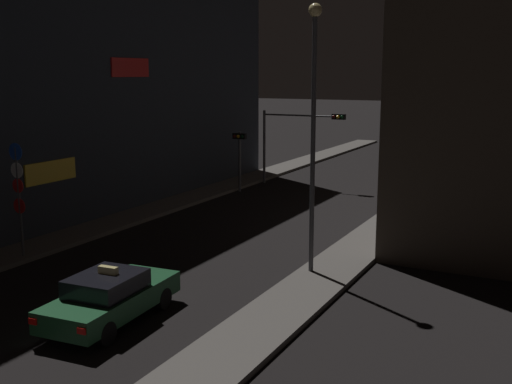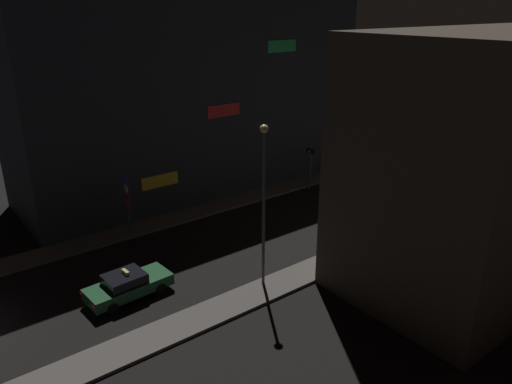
{
  "view_description": "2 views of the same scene",
  "coord_description": "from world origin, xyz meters",
  "px_view_note": "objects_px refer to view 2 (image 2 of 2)",
  "views": [
    {
      "loc": [
        12.67,
        -4.5,
        6.8
      ],
      "look_at": [
        0.3,
        19.92,
        1.58
      ],
      "focal_mm": 43.89,
      "sensor_mm": 36.0,
      "label": 1
    },
    {
      "loc": [
        23.15,
        0.09,
        14.36
      ],
      "look_at": [
        0.0,
        18.04,
        3.12
      ],
      "focal_mm": 34.36,
      "sensor_mm": 36.0,
      "label": 2
    }
  ],
  "objects_px": {
    "taxi": "(128,285)",
    "street_lamp_near_block": "(264,191)",
    "sign_pole_left": "(127,199)",
    "traffic_light_left_kerb": "(310,160)",
    "traffic_light_overhead": "(358,148)"
  },
  "relations": [
    {
      "from": "taxi",
      "to": "street_lamp_near_block",
      "type": "height_order",
      "value": "street_lamp_near_block"
    },
    {
      "from": "sign_pole_left",
      "to": "traffic_light_left_kerb",
      "type": "bearing_deg",
      "value": 87.52
    },
    {
      "from": "sign_pole_left",
      "to": "street_lamp_near_block",
      "type": "relative_size",
      "value": 0.47
    },
    {
      "from": "traffic_light_overhead",
      "to": "traffic_light_left_kerb",
      "type": "distance_m",
      "value": 4.03
    },
    {
      "from": "street_lamp_near_block",
      "to": "sign_pole_left",
      "type": "bearing_deg",
      "value": -162.95
    },
    {
      "from": "traffic_light_overhead",
      "to": "sign_pole_left",
      "type": "height_order",
      "value": "traffic_light_overhead"
    },
    {
      "from": "sign_pole_left",
      "to": "street_lamp_near_block",
      "type": "height_order",
      "value": "street_lamp_near_block"
    },
    {
      "from": "taxi",
      "to": "traffic_light_left_kerb",
      "type": "distance_m",
      "value": 19.8
    },
    {
      "from": "traffic_light_overhead",
      "to": "traffic_light_left_kerb",
      "type": "bearing_deg",
      "value": -124.48
    },
    {
      "from": "street_lamp_near_block",
      "to": "traffic_light_overhead",
      "type": "bearing_deg",
      "value": 114.81
    },
    {
      "from": "traffic_light_overhead",
      "to": "traffic_light_left_kerb",
      "type": "xyz_separation_m",
      "value": [
        -2.23,
        -3.24,
        -0.88
      ]
    },
    {
      "from": "traffic_light_overhead",
      "to": "traffic_light_left_kerb",
      "type": "height_order",
      "value": "traffic_light_overhead"
    },
    {
      "from": "taxi",
      "to": "traffic_light_overhead",
      "type": "height_order",
      "value": "traffic_light_overhead"
    },
    {
      "from": "taxi",
      "to": "traffic_light_left_kerb",
      "type": "relative_size",
      "value": 1.31
    },
    {
      "from": "taxi",
      "to": "traffic_light_left_kerb",
      "type": "bearing_deg",
      "value": 107.94
    }
  ]
}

